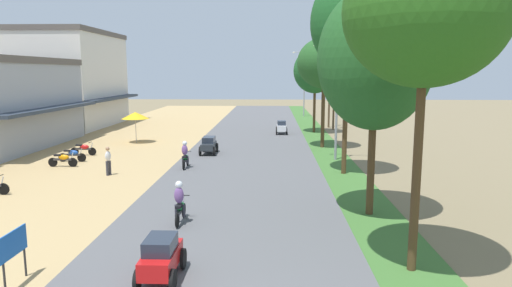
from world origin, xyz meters
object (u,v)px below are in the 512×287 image
(median_tree_fourth, at_px, (324,63))
(motorbike_ahead_second, at_px, (180,203))
(utility_pole_near, at_px, (334,87))
(motorbike_ahead_third, at_px, (185,155))
(car_hatchback_white, at_px, (282,127))
(streetlamp_near, at_px, (337,93))
(car_sedan_charcoal, at_px, (209,144))
(median_tree_nearest, at_px, (426,12))
(parked_motorbike_fourth, at_px, (63,159))
(street_signboard, at_px, (13,247))
(vendor_umbrella, at_px, (135,115))
(median_tree_fifth, at_px, (315,71))
(parked_motorbike_sixth, at_px, (84,148))
(parked_motorbike_fifth, at_px, (72,154))
(utility_pole_far, at_px, (330,81))
(median_tree_second, at_px, (375,59))
(median_tree_third, at_px, (348,23))
(streetlamp_mid, at_px, (304,79))
(pedestrian_on_shoulder, at_px, (108,159))
(car_hatchback_red, at_px, (161,256))

(median_tree_fourth, height_order, motorbike_ahead_second, median_tree_fourth)
(utility_pole_near, height_order, motorbike_ahead_third, utility_pole_near)
(car_hatchback_white, bearing_deg, motorbike_ahead_second, -99.79)
(streetlamp_near, distance_m, car_sedan_charcoal, 9.61)
(median_tree_nearest, bearing_deg, parked_motorbike_fourth, 140.32)
(street_signboard, bearing_deg, parked_motorbike_fourth, 110.73)
(parked_motorbike_fourth, relative_size, vendor_umbrella, 0.71)
(median_tree_fifth, distance_m, motorbike_ahead_third, 19.94)
(parked_motorbike_sixth, height_order, median_tree_nearest, median_tree_nearest)
(vendor_umbrella, height_order, motorbike_ahead_second, vendor_umbrella)
(street_signboard, bearing_deg, median_tree_fourth, 64.93)
(parked_motorbike_fifth, height_order, utility_pole_far, utility_pole_far)
(streetlamp_near, xyz_separation_m, motorbike_ahead_second, (-7.70, -13.02, -3.61))
(parked_motorbike_fifth, xyz_separation_m, parked_motorbike_sixth, (-0.21, 2.26, 0.00))
(street_signboard, distance_m, utility_pole_far, 38.86)
(median_tree_nearest, distance_m, utility_pole_far, 35.27)
(parked_motorbike_sixth, relative_size, motorbike_ahead_third, 1.00)
(parked_motorbike_sixth, relative_size, utility_pole_far, 0.19)
(vendor_umbrella, xyz_separation_m, car_sedan_charcoal, (6.69, -4.96, -1.57))
(median_tree_nearest, distance_m, motorbike_ahead_third, 17.90)
(parked_motorbike_fourth, xyz_separation_m, median_tree_second, (16.73, -8.69, 5.73))
(parked_motorbike_sixth, bearing_deg, motorbike_ahead_second, -55.53)
(parked_motorbike_sixth, xyz_separation_m, car_sedan_charcoal, (8.61, 0.93, 0.19))
(median_tree_third, height_order, streetlamp_mid, median_tree_third)
(vendor_umbrella, relative_size, streetlamp_mid, 0.30)
(motorbike_ahead_third, bearing_deg, median_tree_second, -43.00)
(street_signboard, relative_size, car_sedan_charcoal, 0.66)
(street_signboard, relative_size, car_hatchback_white, 0.75)
(median_tree_third, xyz_separation_m, motorbike_ahead_third, (-9.31, 1.10, -7.57))
(pedestrian_on_shoulder, xyz_separation_m, motorbike_ahead_third, (3.94, 2.05, -0.11))
(parked_motorbike_fourth, height_order, median_tree_fifth, median_tree_fifth)
(median_tree_nearest, relative_size, streetlamp_mid, 1.11)
(parked_motorbike_fourth, height_order, parked_motorbike_sixth, same)
(median_tree_third, relative_size, median_tree_fourth, 1.32)
(street_signboard, distance_m, streetlamp_near, 21.60)
(median_tree_nearest, bearing_deg, utility_pole_far, 86.86)
(parked_motorbike_sixth, height_order, vendor_umbrella, vendor_umbrella)
(median_tree_nearest, distance_m, utility_pole_near, 33.69)
(car_hatchback_red, xyz_separation_m, car_hatchback_white, (3.96, 30.27, 0.00))
(pedestrian_on_shoulder, bearing_deg, street_signboard, -80.54)
(vendor_umbrella, distance_m, utility_pole_near, 20.11)
(vendor_umbrella, xyz_separation_m, median_tree_second, (15.14, -18.41, 3.98))
(pedestrian_on_shoulder, relative_size, car_hatchback_white, 0.81)
(median_tree_nearest, height_order, car_sedan_charcoal, median_tree_nearest)
(median_tree_nearest, bearing_deg, median_tree_fifth, 90.05)
(median_tree_second, xyz_separation_m, streetlamp_near, (0.22, 11.60, -1.82))
(streetlamp_mid, height_order, car_sedan_charcoal, streetlamp_mid)
(pedestrian_on_shoulder, height_order, utility_pole_near, utility_pole_near)
(parked_motorbike_sixth, relative_size, utility_pole_near, 0.22)
(motorbike_ahead_second, height_order, motorbike_ahead_third, same)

